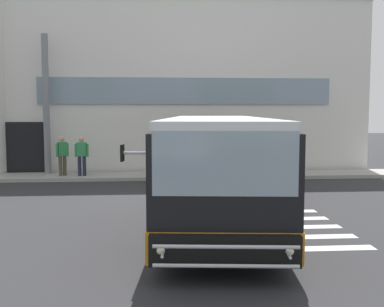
{
  "coord_description": "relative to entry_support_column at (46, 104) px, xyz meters",
  "views": [
    {
      "loc": [
        -0.37,
        -15.21,
        2.86
      ],
      "look_at": [
        0.78,
        -0.27,
        1.5
      ],
      "focal_mm": 43.22,
      "sensor_mm": 36.0,
      "label": 1
    }
  ],
  "objects": [
    {
      "name": "ground_plane",
      "position": [
        5.15,
        -5.4,
        -3.19
      ],
      "size": [
        80.0,
        90.0,
        0.02
      ],
      "primitive_type": "cube",
      "color": "#2B2B2D",
      "rests_on": "ground"
    },
    {
      "name": "bay_paint_stripes",
      "position": [
        7.15,
        -9.6,
        -3.17
      ],
      "size": [
        4.4,
        3.96,
        0.01
      ],
      "color": "silver",
      "rests_on": "ground"
    },
    {
      "name": "terminal_building",
      "position": [
        4.47,
        6.18,
        0.99
      ],
      "size": [
        21.13,
        13.8,
        8.35
      ],
      "color": "silver",
      "rests_on": "ground"
    },
    {
      "name": "bus_main_foreground",
      "position": [
        6.45,
        -7.69,
        -1.84
      ],
      "size": [
        4.14,
        12.08,
        2.7
      ],
      "color": "black",
      "rests_on": "ground"
    },
    {
      "name": "safety_bollard_yellow",
      "position": [
        6.33,
        -1.8,
        -2.73
      ],
      "size": [
        0.18,
        0.18,
        0.9
      ],
      "primitive_type": "cylinder",
      "color": "yellow",
      "rests_on": "ground"
    },
    {
      "name": "boarding_curb",
      "position": [
        5.15,
        -0.6,
        -3.1
      ],
      "size": [
        23.33,
        2.0,
        0.15
      ],
      "primitive_type": "cube",
      "color": "#9E9B93",
      "rests_on": "ground"
    },
    {
      "name": "entry_support_column",
      "position": [
        0.0,
        0.0,
        0.0
      ],
      "size": [
        0.28,
        0.28,
        6.05
      ],
      "primitive_type": "cylinder",
      "color": "slate",
      "rests_on": "boarding_curb"
    },
    {
      "name": "passenger_near_column",
      "position": [
        0.8,
        -0.8,
        -2.1
      ],
      "size": [
        0.47,
        0.41,
        1.68
      ],
      "color": "#4C4233",
      "rests_on": "boarding_curb"
    },
    {
      "name": "passenger_by_doorway",
      "position": [
        1.63,
        -0.94,
        -2.1
      ],
      "size": [
        0.59,
        0.24,
        1.68
      ],
      "color": "#1E2338",
      "rests_on": "boarding_curb"
    }
  ]
}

